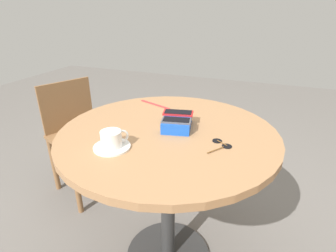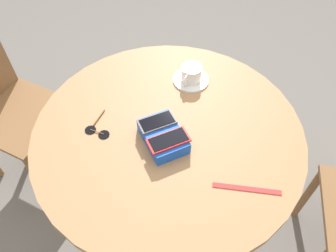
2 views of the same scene
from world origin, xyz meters
name	(u,v)px [view 1 (image 1 of 2)]	position (x,y,z in m)	size (l,w,h in m)	color
round_table	(168,158)	(0.00, 0.00, 0.63)	(0.95, 0.95, 0.77)	#2D2D2D
phone_box	(177,122)	(-0.04, 0.03, 0.80)	(0.19, 0.15, 0.05)	blue
phone_red	(178,113)	(-0.08, 0.02, 0.83)	(0.09, 0.14, 0.01)	red
phone_gray	(176,120)	(0.00, 0.04, 0.82)	(0.09, 0.13, 0.01)	#515156
saucer	(112,147)	(0.22, -0.14, 0.78)	(0.14, 0.14, 0.01)	white
coffee_cup	(112,138)	(0.22, -0.14, 0.81)	(0.10, 0.09, 0.06)	white
lanyard_strap	(155,104)	(-0.28, -0.18, 0.77)	(0.21, 0.02, 0.00)	red
sunglasses	(221,144)	(0.05, 0.24, 0.77)	(0.13, 0.08, 0.01)	black
chair_far_side	(80,135)	(-0.36, -0.81, 0.43)	(0.52, 0.52, 0.80)	brown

